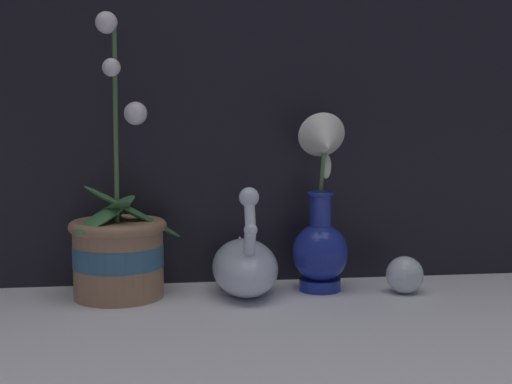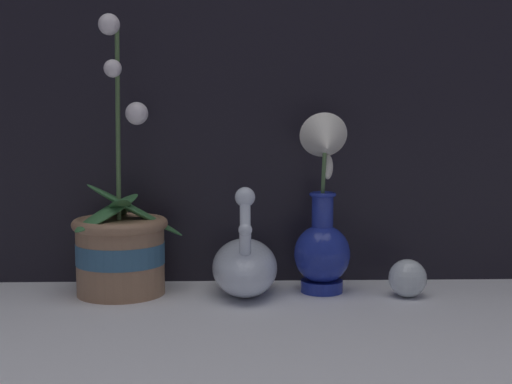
% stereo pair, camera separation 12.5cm
% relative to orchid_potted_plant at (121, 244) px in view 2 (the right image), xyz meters
% --- Properties ---
extents(ground_plane, '(2.80, 2.80, 0.00)m').
position_rel_orchid_potted_plant_xyz_m(ground_plane, '(0.24, -0.12, -0.09)').
color(ground_plane, white).
extents(orchid_potted_plant, '(0.20, 0.20, 0.49)m').
position_rel_orchid_potted_plant_xyz_m(orchid_potted_plant, '(0.00, 0.00, 0.00)').
color(orchid_potted_plant, '#9E7556').
rests_on(orchid_potted_plant, ground_plane).
extents(swan_figurine, '(0.12, 0.21, 0.20)m').
position_rel_orchid_potted_plant_xyz_m(swan_figurine, '(0.22, -0.01, -0.03)').
color(swan_figurine, silver).
rests_on(swan_figurine, ground_plane).
extents(blue_vase, '(0.10, 0.12, 0.32)m').
position_rel_orchid_potted_plant_xyz_m(blue_vase, '(0.36, -0.00, 0.03)').
color(blue_vase, navy).
rests_on(blue_vase, ground_plane).
extents(glass_sphere, '(0.07, 0.07, 0.07)m').
position_rel_orchid_potted_plant_xyz_m(glass_sphere, '(0.50, -0.04, -0.06)').
color(glass_sphere, silver).
rests_on(glass_sphere, ground_plane).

